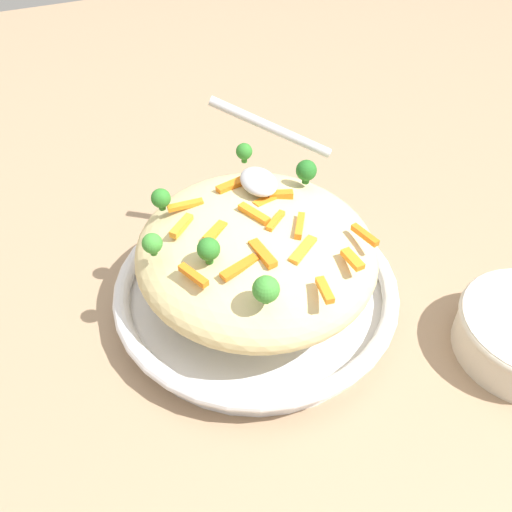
% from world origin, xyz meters
% --- Properties ---
extents(ground_plane, '(2.40, 2.40, 0.00)m').
position_xyz_m(ground_plane, '(0.00, 0.00, 0.00)').
color(ground_plane, '#9E7F60').
extents(serving_bowl, '(0.34, 0.34, 0.04)m').
position_xyz_m(serving_bowl, '(0.00, 0.00, 0.02)').
color(serving_bowl, silver).
rests_on(serving_bowl, ground_plane).
extents(pasta_mound, '(0.28, 0.27, 0.10)m').
position_xyz_m(pasta_mound, '(0.00, 0.00, 0.09)').
color(pasta_mound, '#DBC689').
rests_on(pasta_mound, serving_bowl).
extents(carrot_piece_0, '(0.03, 0.01, 0.01)m').
position_xyz_m(carrot_piece_0, '(0.12, 0.02, 0.13)').
color(carrot_piece_0, orange).
rests_on(carrot_piece_0, pasta_mound).
extents(carrot_piece_1, '(0.03, 0.04, 0.01)m').
position_xyz_m(carrot_piece_1, '(0.06, 0.03, 0.13)').
color(carrot_piece_1, orange).
rests_on(carrot_piece_1, pasta_mound).
extents(carrot_piece_2, '(0.04, 0.01, 0.01)m').
position_xyz_m(carrot_piece_2, '(0.07, 0.10, 0.13)').
color(carrot_piece_2, orange).
rests_on(carrot_piece_2, pasta_mound).
extents(carrot_piece_3, '(0.02, 0.04, 0.01)m').
position_xyz_m(carrot_piece_3, '(0.06, -0.04, 0.13)').
color(carrot_piece_3, orange).
rests_on(carrot_piece_3, pasta_mound).
extents(carrot_piece_4, '(0.04, 0.02, 0.01)m').
position_xyz_m(carrot_piece_4, '(0.05, -0.02, 0.14)').
color(carrot_piece_4, orange).
rests_on(carrot_piece_4, pasta_mound).
extents(carrot_piece_5, '(0.02, 0.03, 0.01)m').
position_xyz_m(carrot_piece_5, '(-0.03, 0.04, 0.14)').
color(carrot_piece_5, orange).
rests_on(carrot_piece_5, pasta_mound).
extents(carrot_piece_6, '(0.01, 0.04, 0.01)m').
position_xyz_m(carrot_piece_6, '(-0.06, -0.06, 0.13)').
color(carrot_piece_6, orange).
rests_on(carrot_piece_6, pasta_mound).
extents(carrot_piece_7, '(0.04, 0.02, 0.01)m').
position_xyz_m(carrot_piece_7, '(-0.01, 0.00, 0.14)').
color(carrot_piece_7, orange).
rests_on(carrot_piece_7, pasta_mound).
extents(carrot_piece_8, '(0.04, 0.02, 0.01)m').
position_xyz_m(carrot_piece_8, '(0.05, -0.09, 0.13)').
color(carrot_piece_8, orange).
rests_on(carrot_piece_8, pasta_mound).
extents(carrot_piece_9, '(0.03, 0.01, 0.01)m').
position_xyz_m(carrot_piece_9, '(0.09, 0.07, 0.13)').
color(carrot_piece_9, orange).
rests_on(carrot_piece_9, pasta_mound).
extents(carrot_piece_10, '(0.03, 0.03, 0.01)m').
position_xyz_m(carrot_piece_10, '(0.01, 0.02, 0.14)').
color(carrot_piece_10, orange).
rests_on(carrot_piece_10, pasta_mound).
extents(carrot_piece_11, '(0.03, 0.03, 0.01)m').
position_xyz_m(carrot_piece_11, '(0.00, -0.05, 0.14)').
color(carrot_piece_11, orange).
rests_on(carrot_piece_11, pasta_mound).
extents(carrot_piece_12, '(0.02, 0.04, 0.01)m').
position_xyz_m(carrot_piece_12, '(-0.07, 0.00, 0.13)').
color(carrot_piece_12, orange).
rests_on(carrot_piece_12, pasta_mound).
extents(carrot_piece_13, '(0.02, 0.03, 0.01)m').
position_xyz_m(carrot_piece_13, '(-0.03, 0.02, 0.14)').
color(carrot_piece_13, orange).
rests_on(carrot_piece_13, pasta_mound).
extents(carrot_piece_14, '(0.04, 0.03, 0.01)m').
position_xyz_m(carrot_piece_14, '(0.03, 0.04, 0.14)').
color(carrot_piece_14, orange).
rests_on(carrot_piece_14, pasta_mound).
extents(carrot_piece_15, '(0.03, 0.03, 0.01)m').
position_xyz_m(carrot_piece_15, '(-0.03, -0.08, 0.13)').
color(carrot_piece_15, orange).
rests_on(carrot_piece_15, pasta_mound).
extents(broccoli_floret_0, '(0.02, 0.02, 0.03)m').
position_xyz_m(broccoli_floret_0, '(0.03, -0.07, 0.15)').
color(broccoli_floret_0, '#296820').
rests_on(broccoli_floret_0, pasta_mound).
extents(broccoli_floret_1, '(0.02, 0.02, 0.03)m').
position_xyz_m(broccoli_floret_1, '(-0.05, 0.09, 0.15)').
color(broccoli_floret_1, '#205B1C').
rests_on(broccoli_floret_1, pasta_mound).
extents(broccoli_floret_2, '(0.03, 0.03, 0.03)m').
position_xyz_m(broccoli_floret_2, '(0.10, -0.04, 0.15)').
color(broccoli_floret_2, '#377928').
rests_on(broccoli_floret_2, pasta_mound).
extents(broccoli_floret_3, '(0.02, 0.02, 0.03)m').
position_xyz_m(broccoli_floret_3, '(0.00, -0.11, 0.14)').
color(broccoli_floret_3, '#377928').
rests_on(broccoli_floret_3, pasta_mound).
extents(broccoli_floret_4, '(0.02, 0.02, 0.03)m').
position_xyz_m(broccoli_floret_4, '(-0.07, -0.08, 0.14)').
color(broccoli_floret_4, '#296820').
rests_on(broccoli_floret_4, pasta_mound).
extents(broccoli_floret_5, '(0.02, 0.02, 0.03)m').
position_xyz_m(broccoli_floret_5, '(-0.12, 0.04, 0.14)').
color(broccoli_floret_5, '#296820').
rests_on(broccoli_floret_5, pasta_mound).
extents(serving_spoon, '(0.14, 0.13, 0.07)m').
position_xyz_m(serving_spoon, '(-0.07, 0.04, 0.16)').
color(serving_spoon, '#B7B7BC').
rests_on(serving_spoon, pasta_mound).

